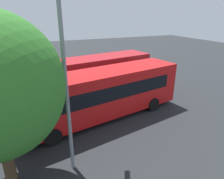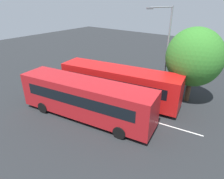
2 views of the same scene
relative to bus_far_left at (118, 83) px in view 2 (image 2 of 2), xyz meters
The scene contains 7 objects.
ground_plane 2.62m from the bus_far_left, 85.03° to the left, with size 77.81×77.81×0.00m, color #232628.
bus_far_left is the anchor object (origin of this frame).
bus_center_left 4.09m from the bus_far_left, 84.94° to the left, with size 11.67×4.36×3.17m.
pedestrian 7.86m from the bus_far_left, 20.50° to the left, with size 0.40×0.40×1.80m.
street_lamp 5.50m from the bus_far_left, 126.66° to the right, with size 1.38×2.47×8.40m.
depot_tree 7.07m from the bus_far_left, 143.72° to the right, with size 4.96×4.47×6.87m.
lane_stripe_outer_left 2.62m from the bus_far_left, 85.03° to the left, with size 16.82×0.12×0.01m, color silver.
Camera 2 is at (-9.96, 11.82, 9.04)m, focal length 31.41 mm.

